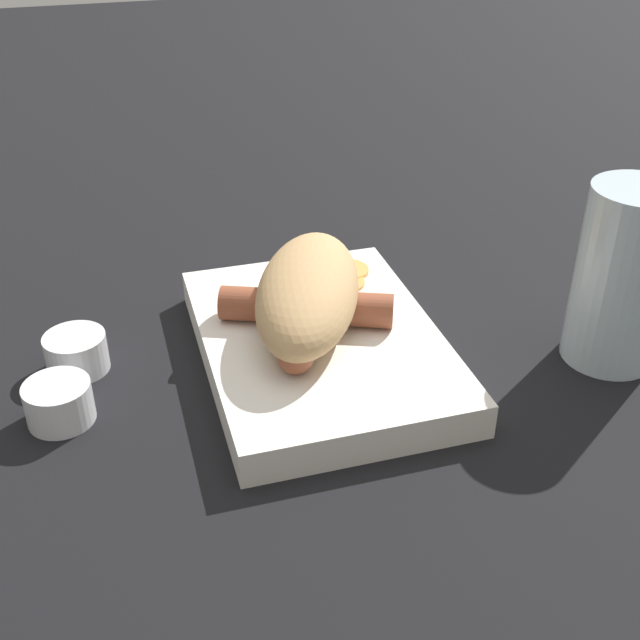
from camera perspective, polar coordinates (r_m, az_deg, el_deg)
ground_plane at (r=0.61m, az=0.00°, el=-2.89°), size 3.00×3.00×0.00m
food_tray at (r=0.60m, az=0.00°, el=-1.87°), size 0.24×0.17×0.03m
bread_roll at (r=0.59m, az=-0.86°, el=2.02°), size 0.18×0.13×0.05m
sausage at (r=0.60m, az=-0.98°, el=0.94°), size 0.15×0.13×0.03m
pickled_veggies at (r=0.67m, az=1.60°, el=3.36°), size 0.07×0.05×0.00m
condiment_cup_near at (r=0.62m, az=-16.91°, el=-2.37°), size 0.05×0.05×0.03m
condiment_cup_far at (r=0.57m, az=-18.04°, el=-5.74°), size 0.05×0.05×0.03m
drink_glass at (r=0.62m, az=20.75°, el=2.89°), size 0.07×0.07×0.14m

